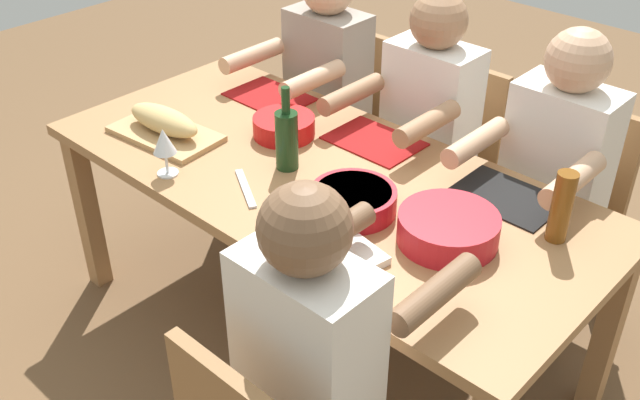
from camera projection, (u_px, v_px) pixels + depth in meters
ground_plane at (320, 336)px, 2.85m from camera, size 8.00×8.00×0.00m
dining_table at (320, 193)px, 2.48m from camera, size 1.94×0.88×0.74m
chair_far_right at (564, 204)px, 2.75m from camera, size 0.40×0.40×0.85m
diner_far_right at (550, 173)px, 2.52m from camera, size 0.41×0.53×1.20m
chair_far_center at (446, 155)px, 3.05m from camera, size 0.40×0.40×0.85m
diner_far_center at (423, 124)px, 2.82m from camera, size 0.41×0.53×1.20m
chair_far_left at (348, 115)px, 3.35m from camera, size 0.40×0.40×0.85m
diner_far_left at (321, 84)px, 3.12m from camera, size 0.41×0.53×1.20m
diner_near_right at (319, 354)px, 1.81m from camera, size 0.41×0.53×1.20m
serving_bowl_greens at (284, 125)px, 2.63m from camera, size 0.22×0.22×0.07m
serving_bowl_fruit at (353, 199)px, 2.23m from camera, size 0.26×0.26×0.07m
serving_bowl_salad at (448, 227)px, 2.09m from camera, size 0.29×0.29×0.09m
cutting_board at (166, 134)px, 2.64m from camera, size 0.42×0.26×0.02m
bread_loaf at (164, 120)px, 2.61m from camera, size 0.33×0.14×0.09m
wine_bottle at (287, 138)px, 2.41m from camera, size 0.08×0.08×0.29m
beer_bottle at (562, 207)px, 2.07m from camera, size 0.06×0.06×0.22m
wine_glass at (164, 143)px, 2.37m from camera, size 0.08×0.08×0.17m
placemat_far_right at (506, 197)px, 2.31m from camera, size 0.32×0.23×0.01m
placemat_far_center at (374, 141)px, 2.61m from camera, size 0.32×0.23×0.01m
placemat_far_left at (270, 97)px, 2.91m from camera, size 0.32×0.23×0.01m
fork_near_right at (355, 259)px, 2.04m from camera, size 0.02×0.17×0.01m
carving_knife at (246, 188)px, 2.35m from camera, size 0.21×0.14×0.01m
napkin_stack at (356, 258)px, 2.04m from camera, size 0.16×0.16×0.02m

